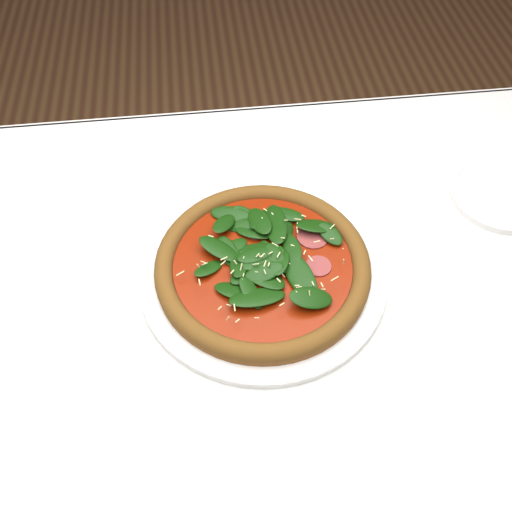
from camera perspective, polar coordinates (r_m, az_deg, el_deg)
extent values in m
plane|color=brown|center=(1.48, -2.38, -20.21)|extent=(6.00, 6.00, 0.00)
cube|color=silver|center=(0.82, -4.07, -4.48)|extent=(1.20, 0.80, 0.04)
cylinder|color=#513720|center=(1.42, 17.95, 0.95)|extent=(0.06, 0.06, 0.71)
cube|color=silver|center=(1.15, -5.33, 9.78)|extent=(1.20, 0.01, 0.22)
cylinder|color=silver|center=(0.81, 0.65, -1.70)|extent=(0.35, 0.35, 0.01)
torus|color=silver|center=(0.81, 0.66, -1.53)|extent=(0.35, 0.35, 0.01)
cylinder|color=#975F24|center=(0.80, 0.66, -1.23)|extent=(0.37, 0.37, 0.01)
torus|color=#A66926|center=(0.79, 0.67, -0.89)|extent=(0.37, 0.37, 0.03)
cylinder|color=#912405|center=(0.79, 0.67, -0.89)|extent=(0.31, 0.31, 0.00)
cylinder|color=brown|center=(0.79, 0.67, -0.71)|extent=(0.27, 0.27, 0.00)
ellipsoid|color=#133C0A|center=(0.78, 0.68, -0.27)|extent=(0.29, 0.29, 0.02)
cylinder|color=beige|center=(0.78, 0.68, 0.00)|extent=(0.27, 0.27, 0.00)
cylinder|color=silver|center=(0.99, 23.27, 5.60)|extent=(0.16, 0.16, 0.01)
torus|color=silver|center=(0.99, 23.34, 5.74)|extent=(0.16, 0.16, 0.01)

